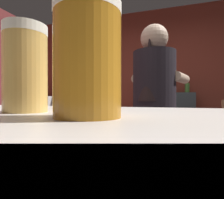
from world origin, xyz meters
TOP-DOWN VIEW (x-y plane):
  - wall_back at (0.00, 2.20)m, footprint 5.20×0.10m
  - prep_counter at (0.35, 0.72)m, footprint 2.10×0.60m
  - back_shelf at (0.21, 1.92)m, footprint 0.91×0.36m
  - mini_fridge at (-2.05, 1.75)m, footprint 0.60×0.58m
  - bartender at (0.19, 0.27)m, footprint 0.49×0.55m
  - mixing_bowl at (-0.17, 0.80)m, footprint 0.19×0.19m
  - chefs_knife at (0.47, 0.67)m, footprint 0.24×0.10m
  - pint_glass_near at (0.09, -1.02)m, footprint 0.07×0.07m
  - pint_glass_far at (0.23, -1.07)m, footprint 0.08×0.08m
  - bottle_olive_oil at (0.56, 1.93)m, footprint 0.07×0.07m
  - bottle_vinegar at (0.34, 1.86)m, footprint 0.07×0.07m

SIDE VIEW (x-z plane):
  - prep_counter at x=0.35m, z-range 0.00..0.90m
  - mini_fridge at x=-2.05m, z-range 0.00..1.15m
  - back_shelf at x=0.21m, z-range 0.00..1.21m
  - chefs_knife at x=0.47m, z-range 0.90..0.91m
  - mixing_bowl at x=-0.17m, z-range 0.90..0.95m
  - bartender at x=0.19m, z-range 0.14..1.85m
  - pint_glass_far at x=0.23m, z-range 1.09..1.23m
  - pint_glass_near at x=0.09m, z-range 1.09..1.24m
  - bottle_vinegar at x=0.34m, z-range 1.18..1.37m
  - bottle_olive_oil at x=0.56m, z-range 1.18..1.40m
  - wall_back at x=0.00m, z-range 0.00..2.70m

